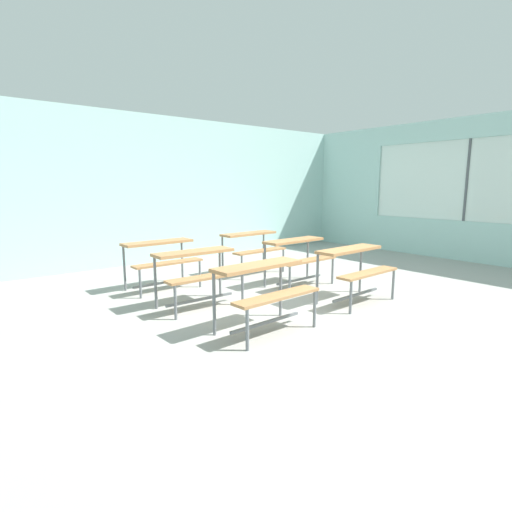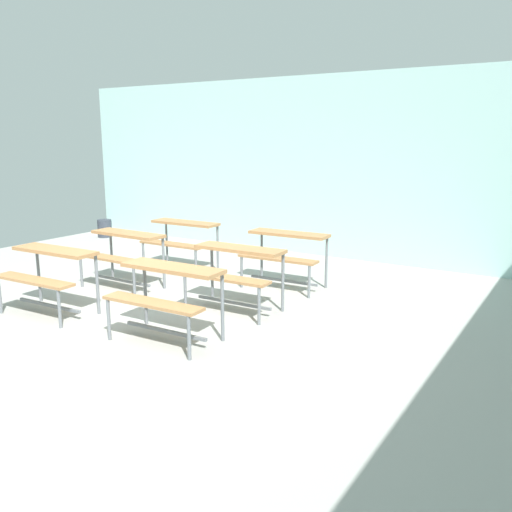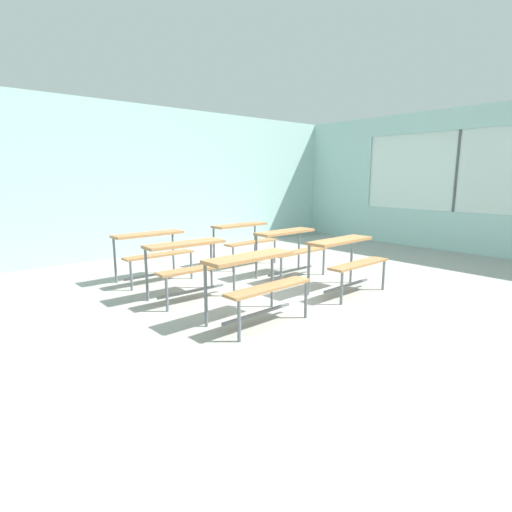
# 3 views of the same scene
# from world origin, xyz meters

# --- Properties ---
(ground) EXTENTS (10.00, 9.00, 0.05)m
(ground) POSITION_xyz_m (0.00, 0.00, -0.03)
(ground) COLOR #9E9E99
(wall_back) EXTENTS (10.00, 0.12, 3.00)m
(wall_back) POSITION_xyz_m (0.00, 4.50, 1.50)
(wall_back) COLOR #A8D1CC
(wall_back) RESTS_ON ground
(desk_bench_r0c0) EXTENTS (1.12, 0.63, 0.74)m
(desk_bench_r0c0) POSITION_xyz_m (-1.05, -0.06, 0.56)
(desk_bench_r0c0) COLOR #A87547
(desk_bench_r0c0) RESTS_ON ground
(desk_bench_r0c1) EXTENTS (1.12, 0.63, 0.74)m
(desk_bench_r0c1) POSITION_xyz_m (0.66, 0.01, 0.56)
(desk_bench_r0c1) COLOR #A87547
(desk_bench_r0c1) RESTS_ON ground
(desk_bench_r1c0) EXTENTS (1.11, 0.61, 0.74)m
(desk_bench_r1c0) POSITION_xyz_m (-1.14, 1.18, 0.56)
(desk_bench_r1c0) COLOR #A87547
(desk_bench_r1c0) RESTS_ON ground
(desk_bench_r1c1) EXTENTS (1.12, 0.62, 0.74)m
(desk_bench_r1c1) POSITION_xyz_m (0.70, 1.16, 0.56)
(desk_bench_r1c1) COLOR #A87547
(desk_bench_r1c1) RESTS_ON ground
(desk_bench_r2c0) EXTENTS (1.11, 0.61, 0.74)m
(desk_bench_r2c0) POSITION_xyz_m (-1.10, 2.35, 0.56)
(desk_bench_r2c0) COLOR #A87547
(desk_bench_r2c0) RESTS_ON ground
(desk_bench_r2c1) EXTENTS (1.12, 0.63, 0.74)m
(desk_bench_r2c1) POSITION_xyz_m (0.71, 2.34, 0.56)
(desk_bench_r2c1) COLOR #A87547
(desk_bench_r2c1) RESTS_ON ground
(trash_bin) EXTENTS (0.28, 0.28, 0.36)m
(trash_bin) POSITION_xyz_m (-4.25, 3.70, 0.18)
(trash_bin) COLOR #333842
(trash_bin) RESTS_ON ground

